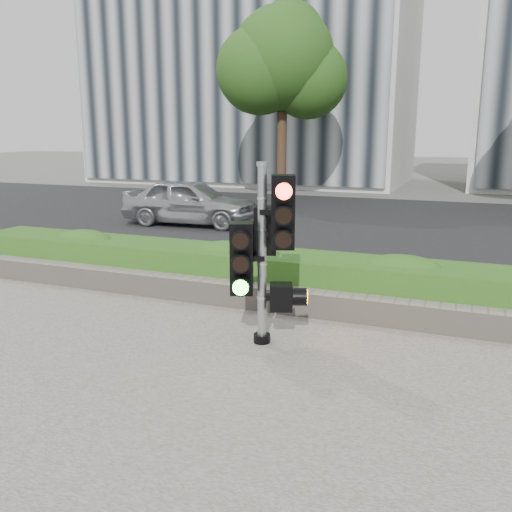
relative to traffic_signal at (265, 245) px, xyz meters
name	(u,v)px	position (x,y,z in m)	size (l,w,h in m)	color
ground	(231,365)	(-0.12, -0.72, -1.22)	(120.00, 120.00, 0.00)	#51514C
sidewalk	(80,503)	(-0.12, -3.22, -1.21)	(16.00, 11.00, 0.03)	#9E9389
road	(380,226)	(-0.12, 9.28, -1.21)	(60.00, 13.00, 0.02)	black
curb	(311,287)	(-0.12, 2.43, -1.16)	(60.00, 0.25, 0.12)	gray
stone_wall	(286,300)	(-0.12, 1.18, -1.02)	(12.00, 0.32, 0.34)	gray
hedge	(300,277)	(-0.12, 1.83, -0.85)	(12.00, 1.00, 0.68)	#56952D
building_left	(255,37)	(-9.12, 22.28, 6.28)	(16.00, 9.00, 15.00)	#B7B7B2
tree_left	(283,62)	(-4.64, 13.84, 3.82)	(4.61, 4.03, 7.34)	black
traffic_signal	(265,245)	(0.00, 0.00, 0.00)	(0.79, 0.69, 2.16)	black
car_silver	(190,202)	(-5.08, 7.43, -0.56)	(1.51, 3.76, 1.28)	#A3A7AA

